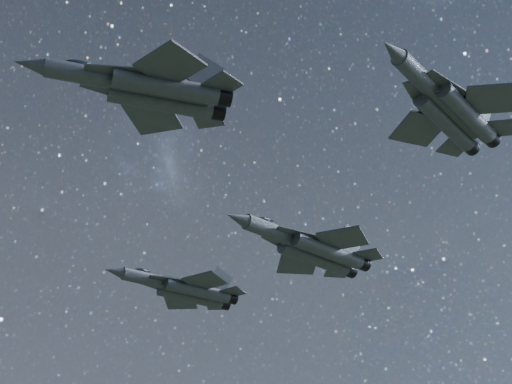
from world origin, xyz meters
TOP-DOWN VIEW (x-y plane):
  - jet_lead at (-12.95, -7.12)m, footprint 17.99×11.98m
  - jet_left at (6.43, 16.93)m, footprint 15.96×11.10m
  - jet_right at (3.20, -24.03)m, footprint 15.57×10.60m
  - jet_slot at (14.44, 4.81)m, footprint 18.80×13.43m

SIDE VIEW (x-z plane):
  - jet_right at x=3.20m, z-range 151.65..155.56m
  - jet_left at x=6.43m, z-range 152.95..156.96m
  - jet_slot at x=14.44m, z-range 155.12..159.93m
  - jet_lead at x=-12.95m, z-range 156.06..160.63m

